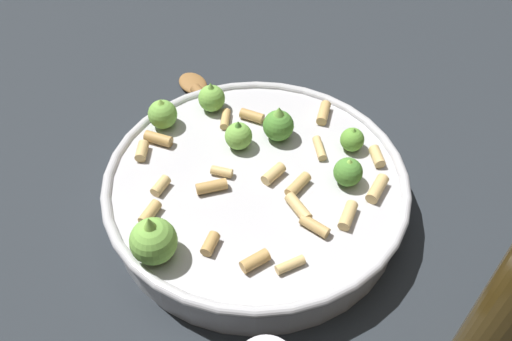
% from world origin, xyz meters
% --- Properties ---
extents(ground_plane, '(2.40, 2.40, 0.00)m').
position_xyz_m(ground_plane, '(0.00, 0.00, 0.00)').
color(ground_plane, '#23282D').
extents(cooking_pan, '(0.33, 0.33, 0.10)m').
position_xyz_m(cooking_pan, '(0.00, -0.00, 0.03)').
color(cooking_pan, '#B7B7BC').
rests_on(cooking_pan, ground).
extents(wooden_spoon, '(0.07, 0.25, 0.02)m').
position_xyz_m(wooden_spoon, '(-0.01, -0.15, 0.01)').
color(wooden_spoon, olive).
rests_on(wooden_spoon, ground).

